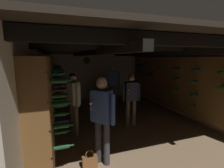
{
  "coord_description": "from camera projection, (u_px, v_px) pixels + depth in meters",
  "views": [
    {
      "loc": [
        -1.88,
        -4.57,
        2.03
      ],
      "look_at": [
        -0.17,
        0.36,
        1.17
      ],
      "focal_mm": 25.86,
      "sensor_mm": 36.0,
      "label": 1
    }
  ],
  "objects": [
    {
      "name": "person_host_center",
      "position": [
        131.0,
        95.0,
        4.77
      ],
      "size": [
        0.53,
        0.33,
        1.55
      ],
      "color": "brown",
      "rests_on": "ground_plane"
    },
    {
      "name": "person_guest_near_left",
      "position": [
        102.0,
        112.0,
        2.99
      ],
      "size": [
        0.44,
        0.42,
        1.69
      ],
      "color": "#2D2D33",
      "rests_on": "ground_plane"
    },
    {
      "name": "person_guest_rear_center",
      "position": [
        114.0,
        81.0,
        6.73
      ],
      "size": [
        0.53,
        0.33,
        1.72
      ],
      "color": "#4C473D",
      "rests_on": "ground_plane"
    },
    {
      "name": "handbag",
      "position": [
        90.0,
        161.0,
        3.0
      ],
      "size": [
        0.28,
        0.12,
        0.35
      ],
      "color": "brown",
      "rests_on": "ground_plane"
    },
    {
      "name": "room_shell",
      "position": [
        118.0,
        77.0,
        5.22
      ],
      "size": [
        4.72,
        6.52,
        2.41
      ],
      "color": "beige",
      "rests_on": "ground_plane"
    },
    {
      "name": "ground_plane",
      "position": [
        121.0,
        121.0,
        5.2
      ],
      "size": [
        8.4,
        8.4,
        0.0
      ],
      "primitive_type": "plane",
      "color": "#8C7051"
    },
    {
      "name": "wine_crate_stack",
      "position": [
        104.0,
        93.0,
        7.25
      ],
      "size": [
        0.52,
        0.35,
        0.9
      ],
      "color": "brown",
      "rests_on": "ground_plane"
    },
    {
      "name": "display_bottle",
      "position": [
        103.0,
        80.0,
        7.17
      ],
      "size": [
        0.08,
        0.08,
        0.35
      ],
      "color": "#0F2838",
      "rests_on": "wine_crate_stack"
    },
    {
      "name": "person_guest_mid_left",
      "position": [
        74.0,
        98.0,
        4.2
      ],
      "size": [
        0.41,
        0.5,
        1.65
      ],
      "color": "brown",
      "rests_on": "ground_plane"
    }
  ]
}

